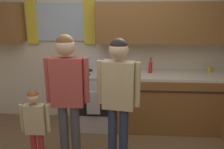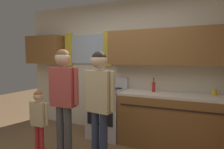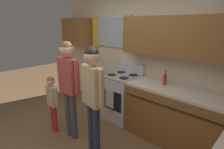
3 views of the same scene
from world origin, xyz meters
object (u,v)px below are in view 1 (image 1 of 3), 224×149
adult_in_plaid (118,90)px  bottle_sauce_red (150,67)px  adult_holding_child (67,87)px  small_child (35,122)px  stove_oven (96,98)px  mug_mustard_yellow (210,69)px

adult_in_plaid → bottle_sauce_red: bearing=67.6°
adult_holding_child → small_child: (-0.36, -0.12, -0.38)m
adult_in_plaid → small_child: 1.01m
adult_in_plaid → stove_oven: bearing=110.2°
bottle_sauce_red → adult_holding_child: adult_holding_child is taller
stove_oven → small_child: (-0.54, -1.20, 0.17)m
mug_mustard_yellow → adult_holding_child: (-2.00, -1.23, 0.07)m
adult_holding_child → bottle_sauce_red: bearing=47.3°
stove_oven → adult_holding_child: (-0.18, -1.08, 0.55)m
adult_in_plaid → small_child: size_ratio=1.56×
adult_in_plaid → adult_holding_child: bearing=-179.6°
stove_oven → mug_mustard_yellow: size_ratio=9.15×
mug_mustard_yellow → adult_in_plaid: (-1.42, -1.23, 0.04)m
mug_mustard_yellow → small_child: bearing=-150.2°
mug_mustard_yellow → adult_holding_child: adult_holding_child is taller
stove_oven → adult_in_plaid: 1.26m
bottle_sauce_red → adult_in_plaid: 1.22m
stove_oven → bottle_sauce_red: bottle_sauce_red is taller
adult_holding_child → small_child: bearing=-161.1°
stove_oven → mug_mustard_yellow: bearing=4.7°
bottle_sauce_red → stove_oven: bearing=-176.7°
mug_mustard_yellow → adult_holding_child: size_ratio=0.07×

